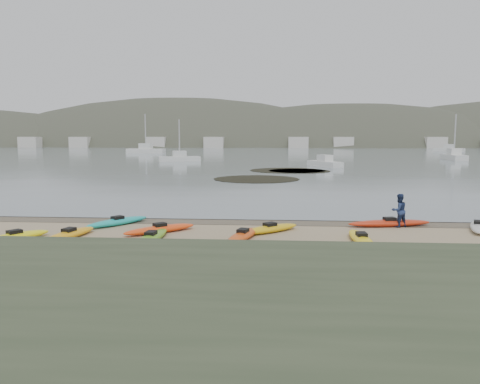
{
  "coord_description": "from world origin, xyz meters",
  "views": [
    {
      "loc": [
        1.78,
        -24.27,
        4.44
      ],
      "look_at": [
        0.0,
        0.0,
        1.5
      ],
      "focal_mm": 35.0,
      "sensor_mm": 36.0,
      "label": 1
    }
  ],
  "objects": [
    {
      "name": "water",
      "position": [
        0.0,
        300.0,
        0.01
      ],
      "size": [
        1200.0,
        1200.0,
        0.0
      ],
      "primitive_type": "plane",
      "color": "slate",
      "rests_on": "ground"
    },
    {
      "name": "far_hills",
      "position": [
        39.38,
        193.97,
        -15.93
      ],
      "size": [
        550.0,
        135.0,
        80.0
      ],
      "color": "#384235",
      "rests_on": "ground"
    },
    {
      "name": "far_town",
      "position": [
        6.0,
        145.0,
        2.0
      ],
      "size": [
        199.0,
        5.0,
        4.0
      ],
      "color": "beige",
      "rests_on": "ground"
    },
    {
      "name": "moored_boats",
      "position": [
        5.6,
        79.27,
        0.58
      ],
      "size": [
        89.48,
        72.98,
        1.34
      ],
      "color": "silver",
      "rests_on": "ground"
    },
    {
      "name": "person_east",
      "position": [
        7.86,
        -1.3,
        0.82
      ],
      "size": [
        0.97,
        0.88,
        1.64
      ],
      "primitive_type": "imported",
      "rotation": [
        0.0,
        0.0,
        3.53
      ],
      "color": "navy",
      "rests_on": "ground"
    },
    {
      "name": "bluff",
      "position": [
        0.0,
        -17.5,
        1.0
      ],
      "size": [
        60.0,
        8.0,
        2.0
      ],
      "primitive_type": "cube",
      "color": "#475138",
      "rests_on": "ground"
    },
    {
      "name": "kayaks",
      "position": [
        -0.05,
        -3.62,
        0.17
      ],
      "size": [
        22.7,
        7.06,
        0.34
      ],
      "color": "#DA4B13",
      "rests_on": "ground"
    },
    {
      "name": "ground",
      "position": [
        0.0,
        0.0,
        0.0
      ],
      "size": [
        600.0,
        600.0,
        0.0
      ],
      "primitive_type": "plane",
      "color": "tan",
      "rests_on": "ground"
    },
    {
      "name": "kelp_mats",
      "position": [
        2.67,
        30.95,
        0.03
      ],
      "size": [
        13.19,
        21.23,
        0.04
      ],
      "color": "black",
      "rests_on": "water"
    },
    {
      "name": "wet_sand",
      "position": [
        0.0,
        -0.3,
        0.0
      ],
      "size": [
        60.0,
        60.0,
        0.0
      ],
      "primitive_type": "plane",
      "color": "brown",
      "rests_on": "ground"
    }
  ]
}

